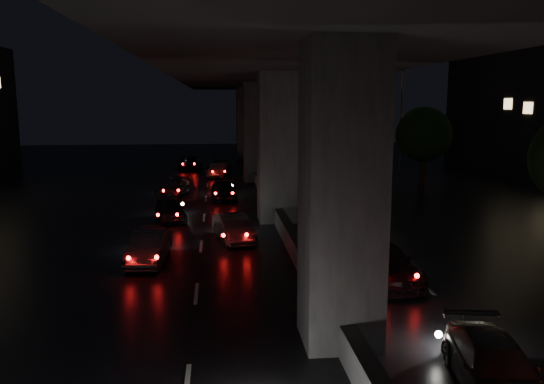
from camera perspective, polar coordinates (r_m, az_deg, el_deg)
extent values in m
plane|color=black|center=(24.42, 1.83, -5.60)|extent=(120.00, 120.00, 0.00)
cube|color=#2E2E30|center=(13.94, 7.50, -0.42)|extent=(2.00, 2.00, 8.00)
cube|color=#2E2E30|center=(28.63, 0.52, 4.80)|extent=(2.00, 2.00, 8.00)
cube|color=#2E2E30|center=(43.53, -1.73, 6.45)|extent=(2.00, 2.00, 8.00)
cube|color=#2E2E30|center=(58.48, -2.83, 7.25)|extent=(2.00, 2.00, 8.00)
cube|color=black|center=(28.62, 0.53, 14.31)|extent=(12.00, 80.00, 1.50)
cube|color=#2E2E30|center=(28.69, -11.57, 16.63)|extent=(0.40, 80.00, 1.00)
cube|color=#2E2E30|center=(29.96, 12.09, 16.30)|extent=(0.40, 80.00, 1.00)
cube|color=#2E2E30|center=(29.15, 0.51, -2.22)|extent=(0.45, 70.00, 0.85)
cylinder|color=black|center=(38.43, 15.82, 1.77)|extent=(0.44, 0.44, 2.80)
sphere|color=black|center=(38.16, 16.01, 5.97)|extent=(3.80, 3.80, 3.80)
cylinder|color=black|center=(53.51, 9.49, 4.12)|extent=(0.44, 0.44, 2.80)
sphere|color=black|center=(53.32, 9.58, 7.15)|extent=(3.80, 3.80, 3.80)
cylinder|color=#2D2D33|center=(43.93, 13.71, 6.86)|extent=(0.18, 0.18, 9.00)
cube|color=#2D2D33|center=(43.60, 12.55, 12.68)|extent=(2.40, 0.10, 0.10)
sphere|color=orange|center=(43.26, 11.13, 12.48)|extent=(0.44, 0.44, 0.44)
imported|color=#3F3D37|center=(13.36, 22.84, -17.01)|extent=(2.35, 4.29, 1.18)
imported|color=black|center=(19.87, 11.75, -7.41)|extent=(2.35, 4.72, 1.32)
imported|color=#262528|center=(22.10, -13.10, -5.84)|extent=(1.56, 3.81, 1.23)
imported|color=#262629|center=(24.89, -4.14, -3.88)|extent=(2.08, 3.88, 1.22)
imported|color=black|center=(29.53, -10.86, -1.93)|extent=(2.18, 3.67, 1.17)
imported|color=#242326|center=(37.14, -10.61, 0.43)|extent=(2.45, 4.24, 1.16)
imported|color=black|center=(35.36, -5.22, 0.20)|extent=(1.82, 3.89, 1.29)
imported|color=#413E38|center=(46.16, -5.77, 2.36)|extent=(2.09, 3.90, 1.22)
imported|color=black|center=(48.38, -5.68, 2.68)|extent=(2.36, 4.48, 1.20)
imported|color=black|center=(51.78, -8.86, 3.11)|extent=(2.66, 4.80, 1.27)
imported|color=#4E4E55|center=(51.22, 0.79, 3.18)|extent=(1.68, 3.94, 1.33)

